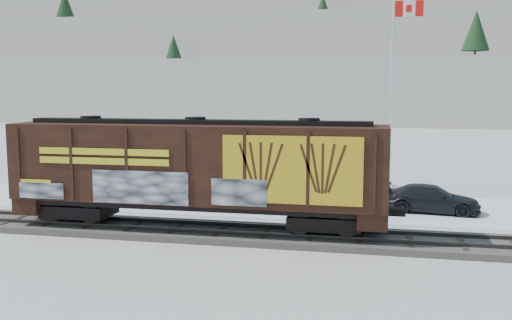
% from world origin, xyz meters
% --- Properties ---
extents(ground, '(500.00, 500.00, 0.00)m').
position_xyz_m(ground, '(0.00, 0.00, 0.00)').
color(ground, white).
rests_on(ground, ground).
extents(rail_track, '(50.00, 3.40, 0.43)m').
position_xyz_m(rail_track, '(0.00, 0.00, 0.15)').
color(rail_track, '#59544C').
rests_on(rail_track, ground).
extents(parking_strip, '(40.00, 8.00, 0.03)m').
position_xyz_m(parking_strip, '(0.00, 7.50, 0.01)').
color(parking_strip, white).
rests_on(parking_strip, ground).
extents(hillside, '(360.00, 110.00, 93.00)m').
position_xyz_m(hillside, '(-0.05, 139.79, 14.37)').
color(hillside, white).
rests_on(hillside, ground).
extents(hopper_railcar, '(16.41, 3.06, 4.64)m').
position_xyz_m(hopper_railcar, '(-3.11, -0.01, 3.00)').
color(hopper_railcar, black).
rests_on(hopper_railcar, rail_track).
extents(flagpole, '(2.30, 0.90, 12.17)m').
position_xyz_m(flagpole, '(5.51, 14.73, 4.55)').
color(flagpole, silver).
rests_on(flagpole, ground).
extents(car_silver, '(4.38, 1.88, 1.47)m').
position_xyz_m(car_silver, '(-7.72, 8.14, 0.77)').
color(car_silver, '#B9BBC1').
rests_on(car_silver, parking_strip).
extents(car_white, '(4.69, 1.97, 1.51)m').
position_xyz_m(car_white, '(-1.71, 5.94, 0.78)').
color(car_white, silver).
rests_on(car_white, parking_strip).
extents(car_dark, '(5.07, 2.52, 1.42)m').
position_xyz_m(car_dark, '(7.41, 6.82, 0.74)').
color(car_dark, black).
rests_on(car_dark, parking_strip).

